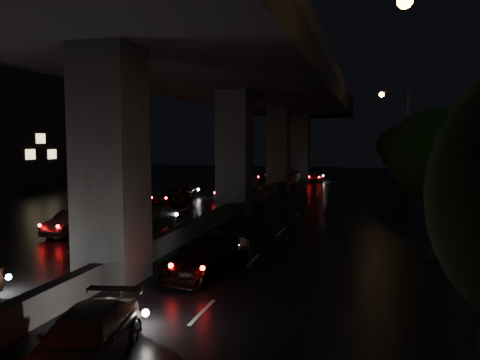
% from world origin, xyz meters
% --- Properties ---
extents(ground, '(120.00, 120.00, 0.00)m').
position_xyz_m(ground, '(0.00, 0.00, 0.00)').
color(ground, black).
rests_on(ground, ground).
extents(viaduct, '(12.00, 80.00, 10.50)m').
position_xyz_m(viaduct, '(0.00, 5.00, 8.34)').
color(viaduct, '#2D2D2F').
rests_on(viaduct, ground).
extents(median_barrier, '(0.45, 70.00, 0.85)m').
position_xyz_m(median_barrier, '(0.00, 5.00, 0.42)').
color(median_barrier, '#2D2D2F').
rests_on(median_barrier, ground).
extents(building_left, '(12.00, 24.00, 11.00)m').
position_xyz_m(building_left, '(-27.00, 15.00, 5.50)').
color(building_left, black).
rests_on(building_left, ground).
extents(tree_b, '(3.80, 3.80, 6.12)m').
position_xyz_m(tree_b, '(11.00, -4.00, 4.20)').
color(tree_b, black).
rests_on(tree_b, ground).
extents(tree_c, '(3.80, 3.80, 6.12)m').
position_xyz_m(tree_c, '(11.00, 12.00, 4.20)').
color(tree_c, black).
rests_on(tree_c, ground).
extents(tree_d, '(3.80, 3.80, 6.12)m').
position_xyz_m(tree_d, '(11.00, 28.00, 4.20)').
color(tree_d, black).
rests_on(tree_d, ground).
extents(streetlight_near, '(2.52, 0.44, 9.00)m').
position_xyz_m(streetlight_near, '(10.97, -10.00, 5.66)').
color(streetlight_near, '#2D2D33').
rests_on(streetlight_near, ground).
extents(streetlight_far, '(2.52, 0.44, 9.00)m').
position_xyz_m(streetlight_far, '(10.97, 18.00, 5.66)').
color(streetlight_far, '#2D2D33').
rests_on(streetlight_far, ground).
extents(car_2, '(2.38, 4.31, 1.18)m').
position_xyz_m(car_2, '(2.66, -15.65, 0.59)').
color(car_2, '#48443F').
rests_on(car_2, ground).
extents(car_3, '(2.69, 4.81, 1.32)m').
position_xyz_m(car_3, '(2.86, -8.37, 0.66)').
color(car_3, black).
rests_on(car_3, ground).
extents(car_4, '(1.35, 3.75, 1.23)m').
position_xyz_m(car_4, '(-6.33, -3.34, 0.61)').
color(car_4, black).
rests_on(car_4, ground).
extents(car_5, '(1.60, 4.03, 1.30)m').
position_xyz_m(car_5, '(-2.60, -1.80, 0.65)').
color(car_5, black).
rests_on(car_5, ground).
extents(car_6, '(1.93, 4.07, 1.34)m').
position_xyz_m(car_6, '(-5.78, 7.81, 0.67)').
color(car_6, black).
rests_on(car_6, ground).
extents(car_7, '(2.86, 4.93, 1.34)m').
position_xyz_m(car_7, '(-6.07, 10.78, 0.67)').
color(car_7, black).
rests_on(car_7, ground).
extents(car_8, '(1.63, 3.84, 1.29)m').
position_xyz_m(car_8, '(-2.53, 11.99, 0.65)').
color(car_8, black).
rests_on(car_8, ground).
extents(car_9, '(1.77, 4.00, 1.28)m').
position_xyz_m(car_9, '(-2.85, 18.83, 0.64)').
color(car_9, '#3E3935').
rests_on(car_9, ground).
extents(car_10, '(2.42, 4.77, 1.29)m').
position_xyz_m(car_10, '(-2.88, 28.10, 0.65)').
color(car_10, black).
rests_on(car_10, ground).
extents(car_11, '(2.21, 4.68, 1.29)m').
position_xyz_m(car_11, '(-5.88, 25.79, 0.65)').
color(car_11, black).
rests_on(car_11, ground).
extents(car_12, '(1.97, 3.96, 1.30)m').
position_xyz_m(car_12, '(2.60, 29.38, 0.65)').
color(car_12, '#505257').
rests_on(car_12, ground).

